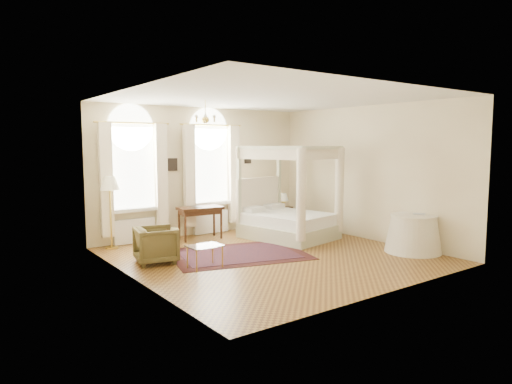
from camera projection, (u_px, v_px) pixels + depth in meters
ground at (272, 256)px, 9.68m from camera, size 6.00×6.00×0.00m
room_walls at (272, 162)px, 9.48m from camera, size 6.00×6.00×6.00m
window_left at (134, 181)px, 10.73m from camera, size 1.62×0.27×3.29m
window_right at (211, 177)px, 11.96m from camera, size 1.62×0.27×3.29m
chandelier at (205, 119)px, 9.82m from camera, size 0.51×0.45×0.50m
wall_pictures at (205, 162)px, 11.93m from camera, size 2.54×0.03×0.39m
canopy_bed at (289, 217)px, 11.44m from camera, size 2.12×2.43×2.31m
nightstand at (285, 216)px, 13.33m from camera, size 0.44×0.41×0.54m
nightstand_lamp at (283, 198)px, 13.20m from camera, size 0.28×0.28×0.41m
writing_desk at (200, 212)px, 11.31m from camera, size 1.13×0.68×0.81m
laptop at (195, 207)px, 11.23m from camera, size 0.39×0.31×0.03m
stool at (170, 232)px, 10.33m from camera, size 0.49×0.49×0.44m
armchair at (156, 245)px, 9.07m from camera, size 0.93×0.92×0.73m
coffee_table at (205, 248)px, 8.68m from camera, size 0.65×0.45×0.44m
floor_lamp at (110, 187)px, 10.23m from camera, size 0.42×0.42×1.64m
oriental_rug at (238, 254)px, 9.80m from camera, size 3.27×2.70×0.01m
side_table at (413, 234)px, 9.97m from camera, size 1.21×1.21×0.83m
book at (419, 215)px, 9.89m from camera, size 0.28×0.30×0.02m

